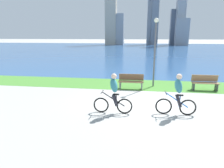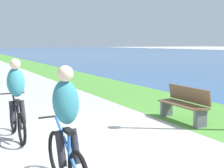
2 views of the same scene
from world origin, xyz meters
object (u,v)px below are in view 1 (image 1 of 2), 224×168
cyclist_trailing (177,95)px  bench_near_path (131,81)px  bench_far_along_path (205,83)px  lamppost_tall (155,43)px  cyclist_lead (114,94)px

cyclist_trailing → bench_near_path: bearing=118.0°
cyclist_trailing → bench_far_along_path: cyclist_trailing is taller
cyclist_trailing → lamppost_tall: (-0.69, 4.68, 1.88)m
bench_near_path → bench_far_along_path: (4.36, 0.33, 0.00)m
bench_near_path → bench_far_along_path: 4.37m
cyclist_lead → bench_far_along_path: cyclist_lead is taller
cyclist_trailing → bench_near_path: size_ratio=1.14×
cyclist_lead → cyclist_trailing: size_ratio=0.99×
cyclist_lead → cyclist_trailing: bearing=4.4°
cyclist_trailing → bench_near_path: cyclist_trailing is taller
bench_near_path → cyclist_trailing: bearing=-62.0°
cyclist_trailing → bench_near_path: 4.42m
cyclist_lead → cyclist_trailing: 2.58m
bench_near_path → lamppost_tall: bearing=30.2°
cyclist_lead → lamppost_tall: bearing=68.9°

